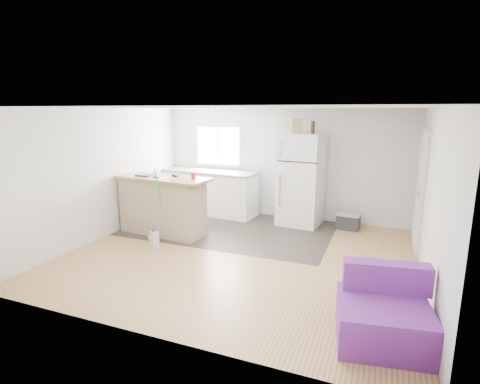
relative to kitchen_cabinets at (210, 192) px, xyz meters
The scene contains 19 objects.
room 2.78m from the kitchen_cabinets, 52.96° to the right, with size 5.51×5.01×2.41m.
vinyl_zone 1.37m from the kitchen_cabinets, 45.09° to the right, with size 4.05×2.50×0.00m, color #302924.
window 1.09m from the kitchen_cabinets, 77.77° to the left, with size 1.18×0.06×0.98m.
interior_door 4.42m from the kitchen_cabinets, ahead, with size 0.11×0.92×2.10m.
ceiling_fixture 2.12m from the kitchen_cabinets, 66.02° to the right, with size 0.30×0.30×0.07m, color white.
kitchen_cabinets is the anchor object (origin of this frame).
peninsula 1.68m from the kitchen_cabinets, 96.61° to the right, with size 1.89×0.88×1.12m.
refrigerator 2.19m from the kitchen_cabinets, ahead, with size 0.91×0.87×1.90m.
cooler 3.16m from the kitchen_cabinets, ahead, with size 0.49×0.36×0.35m.
purple_seat 5.42m from the kitchen_cabinets, 44.37° to the right, with size 1.03×0.99×0.75m.
cleaner_jug 2.40m from the kitchen_cabinets, 88.33° to the right, with size 0.18×0.16×0.34m.
mop 2.10m from the kitchen_cabinets, 93.33° to the right, with size 0.24×0.38×1.37m.
red_cup 1.84m from the kitchen_cabinets, 73.66° to the right, with size 0.08×0.08×0.12m, color red.
blue_tray 1.89m from the kitchen_cabinets, 108.11° to the right, with size 0.30×0.22×0.04m, color #1346B4.
tool_a 1.66m from the kitchen_cabinets, 89.15° to the right, with size 0.14×0.05×0.03m, color black.
tool_b 1.92m from the kitchen_cabinets, 97.11° to the right, with size 0.10×0.04×0.03m, color black.
cardboard_box 2.55m from the kitchen_cabinets, ahead, with size 0.20×0.10×0.30m, color tan.
bottle_left 2.80m from the kitchen_cabinets, ahead, with size 0.07×0.07×0.25m, color #3C1D0A.
bottle_right 2.81m from the kitchen_cabinets, ahead, with size 0.07×0.07×0.25m, color #3C1D0A.
Camera 1 is at (2.16, -5.46, 2.36)m, focal length 28.00 mm.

